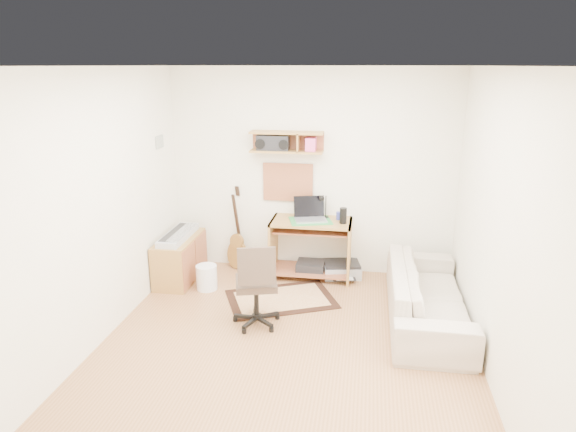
% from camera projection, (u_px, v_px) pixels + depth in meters
% --- Properties ---
extents(floor, '(3.60, 4.00, 0.01)m').
position_uv_depth(floor, '(286.00, 347.00, 4.89)').
color(floor, '#A36F43').
rests_on(floor, ground).
extents(ceiling, '(3.60, 4.00, 0.01)m').
position_uv_depth(ceiling, '(286.00, 65.00, 4.14)').
color(ceiling, white).
rests_on(ceiling, ground).
extents(back_wall, '(3.60, 0.01, 2.60)m').
position_uv_depth(back_wall, '(312.00, 173.00, 6.41)').
color(back_wall, white).
rests_on(back_wall, ground).
extents(left_wall, '(0.01, 4.00, 2.60)m').
position_uv_depth(left_wall, '(98.00, 209.00, 4.79)').
color(left_wall, white).
rests_on(left_wall, ground).
extents(right_wall, '(0.01, 4.00, 2.60)m').
position_uv_depth(right_wall, '(498.00, 228.00, 4.24)').
color(right_wall, white).
rests_on(right_wall, ground).
extents(wall_shelf, '(0.90, 0.25, 0.26)m').
position_uv_depth(wall_shelf, '(287.00, 142.00, 6.22)').
color(wall_shelf, '#AC7D3D').
rests_on(wall_shelf, back_wall).
extents(cork_board, '(0.64, 0.03, 0.49)m').
position_uv_depth(cork_board, '(288.00, 182.00, 6.47)').
color(cork_board, tan).
rests_on(cork_board, back_wall).
extents(wall_photo, '(0.02, 0.20, 0.15)m').
position_uv_depth(wall_photo, '(159.00, 142.00, 6.08)').
color(wall_photo, '#4C8CBF').
rests_on(wall_photo, left_wall).
extents(desk, '(1.00, 0.55, 0.75)m').
position_uv_depth(desk, '(311.00, 249.00, 6.40)').
color(desk, '#AC7D3D').
rests_on(desk, floor).
extents(laptop, '(0.47, 0.47, 0.29)m').
position_uv_depth(laptop, '(311.00, 210.00, 6.24)').
color(laptop, silver).
rests_on(laptop, desk).
extents(speaker, '(0.09, 0.09, 0.19)m').
position_uv_depth(speaker, '(343.00, 216.00, 6.16)').
color(speaker, black).
rests_on(speaker, desk).
extents(desk_lamp, '(0.10, 0.10, 0.30)m').
position_uv_depth(desk_lamp, '(326.00, 207.00, 6.36)').
color(desk_lamp, black).
rests_on(desk_lamp, desk).
extents(pencil_cup, '(0.07, 0.07, 0.10)m').
position_uv_depth(pencil_cup, '(339.00, 216.00, 6.33)').
color(pencil_cup, '#2F368E').
rests_on(pencil_cup, desk).
extents(boombox, '(0.40, 0.18, 0.20)m').
position_uv_depth(boombox, '(273.00, 143.00, 6.24)').
color(boombox, black).
rests_on(boombox, wall_shelf).
extents(rug, '(1.41, 1.21, 0.02)m').
position_uv_depth(rug, '(281.00, 299.00, 5.86)').
color(rug, beige).
rests_on(rug, floor).
extents(task_chair, '(0.58, 0.58, 0.92)m').
position_uv_depth(task_chair, '(256.00, 283.00, 5.19)').
color(task_chair, '#3C2E23').
rests_on(task_chair, floor).
extents(cabinet, '(0.40, 0.90, 0.55)m').
position_uv_depth(cabinet, '(180.00, 259.00, 6.35)').
color(cabinet, '#AC7D3D').
rests_on(cabinet, floor).
extents(music_keyboard, '(0.26, 0.82, 0.07)m').
position_uv_depth(music_keyboard, '(178.00, 235.00, 6.27)').
color(music_keyboard, '#B2B5BA').
rests_on(music_keyboard, cabinet).
extents(guitar, '(0.34, 0.29, 1.10)m').
position_uv_depth(guitar, '(236.00, 228.00, 6.63)').
color(guitar, olive).
rests_on(guitar, floor).
extents(waste_basket, '(0.26, 0.26, 0.30)m').
position_uv_depth(waste_basket, '(207.00, 277.00, 6.11)').
color(waste_basket, white).
rests_on(waste_basket, floor).
extents(printer, '(0.52, 0.44, 0.17)m').
position_uv_depth(printer, '(342.00, 270.00, 6.50)').
color(printer, '#A5A8AA').
rests_on(printer, floor).
extents(sofa, '(0.58, 1.97, 0.77)m').
position_uv_depth(sofa, '(428.00, 286.00, 5.30)').
color(sofa, '#B9A993').
rests_on(sofa, floor).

